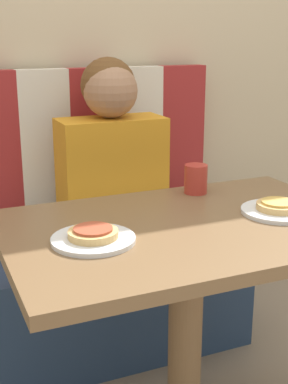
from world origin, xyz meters
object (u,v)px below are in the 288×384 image
at_px(pizza_left, 93,233).
at_px(pizza_right, 278,205).
at_px(person, 111,153).
at_px(plate_left, 93,239).
at_px(drinking_cup, 196,179).
at_px(plate_right, 278,211).

height_order(pizza_left, pizza_right, same).
distance_m(person, pizza_left, 0.71).
relative_size(person, plate_left, 3.27).
height_order(person, plate_left, person).
bearing_deg(drinking_cup, pizza_left, -147.94).
height_order(plate_right, drinking_cup, drinking_cup).
relative_size(person, plate_right, 3.27).
bearing_deg(plate_right, person, 113.56).
bearing_deg(pizza_left, person, 66.44).
distance_m(plate_right, drinking_cup, 0.31).
bearing_deg(plate_right, pizza_right, -90.00).
relative_size(pizza_right, drinking_cup, 1.34).
relative_size(plate_right, pizza_right, 1.69).
height_order(plate_left, plate_right, same).
xyz_separation_m(plate_left, drinking_cup, (0.44, 0.28, 0.04)).
xyz_separation_m(person, drinking_cup, (0.16, -0.37, -0.03)).
distance_m(plate_left, pizza_right, 0.56).
bearing_deg(pizza_right, plate_right, 90.00).
height_order(plate_left, pizza_left, pizza_left).
distance_m(plate_left, drinking_cup, 0.52).
distance_m(plate_left, plate_right, 0.56).
xyz_separation_m(person, pizza_right, (0.28, -0.65, -0.05)).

